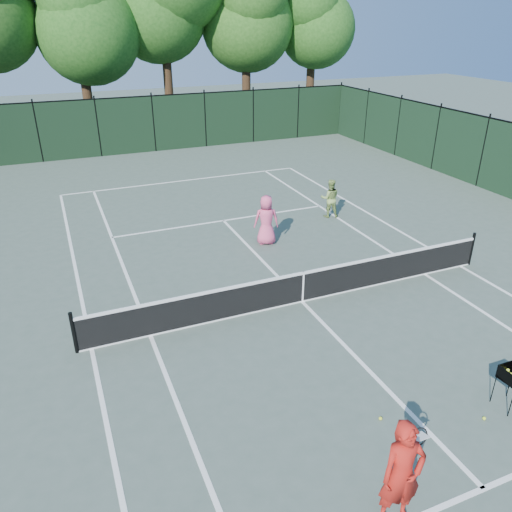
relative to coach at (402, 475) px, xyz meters
name	(u,v)px	position (x,y,z in m)	size (l,w,h in m)	color
ground	(302,302)	(1.67, 6.27, -0.94)	(90.00, 90.00, 0.00)	#48584C
sideline_doubles_left	(92,349)	(-3.82, 6.27, -0.93)	(0.10, 23.77, 0.01)	white
sideline_doubles_right	(460,266)	(7.15, 6.27, -0.93)	(0.10, 23.77, 0.01)	white
sideline_singles_left	(150,336)	(-2.45, 6.27, -0.93)	(0.10, 23.77, 0.01)	white
sideline_singles_right	(425,274)	(5.78, 6.27, -0.93)	(0.10, 23.77, 0.01)	white
baseline_far	(185,181)	(1.67, 18.15, -0.93)	(10.97, 0.10, 0.01)	white
service_line_near	(484,489)	(1.67, -0.13, -0.93)	(8.23, 0.10, 0.01)	white
service_line_far	(224,221)	(1.67, 12.67, -0.93)	(8.23, 0.10, 0.01)	white
center_service_line	(302,302)	(1.67, 6.27, -0.93)	(0.10, 12.80, 0.01)	white
tennis_net	(303,286)	(1.67, 6.27, -0.46)	(11.69, 0.09, 1.06)	black
fence_far	(154,124)	(1.67, 24.27, 0.56)	(24.00, 0.05, 3.00)	black
tree_2	(74,0)	(-1.33, 28.07, 6.79)	(6.00, 6.00, 12.40)	black
tree_5	(314,3)	(13.67, 28.37, 6.77)	(5.80, 5.80, 12.23)	black
coach	(402,475)	(0.00, 0.00, 0.00)	(1.02, 0.60, 1.87)	red
player_pink	(266,220)	(2.32, 10.16, -0.09)	(0.95, 0.76, 1.69)	#E7517F
player_green	(330,198)	(5.54, 11.52, -0.20)	(0.87, 0.78, 1.47)	#87A452
loose_ball_near_cart	(484,418)	(2.85, 1.04, -0.90)	(0.07, 0.07, 0.07)	#C6E82F
loose_ball_midcourt	(381,418)	(1.03, 1.81, -0.90)	(0.07, 0.07, 0.07)	yellow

